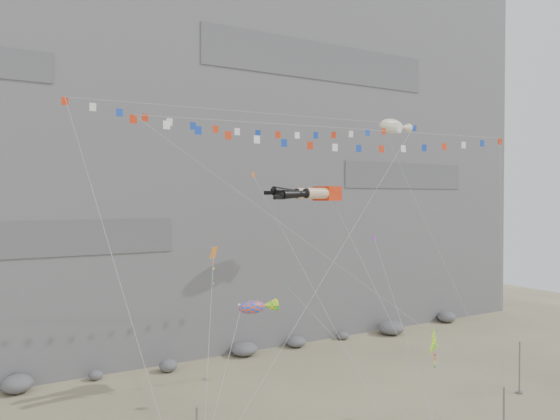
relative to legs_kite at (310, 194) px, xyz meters
name	(u,v)px	position (x,y,z in m)	size (l,w,h in m)	color
ground	(353,415)	(-0.05, -5.50, -15.71)	(120.00, 120.00, 0.00)	gray
cliff	(187,118)	(-0.05, 26.50, 9.29)	(80.00, 28.00, 50.00)	slate
talus_boulders	(244,349)	(-0.05, 11.50, -15.11)	(60.00, 3.00, 1.20)	slate
anchor_pole_right	(520,368)	(13.93, -8.72, -13.66)	(0.12, 0.12, 4.09)	slate
legs_kite	(310,194)	(0.00, 0.00, 0.00)	(6.64, 14.62, 20.67)	red
flag_banner_upper	(268,114)	(-2.22, 2.85, 6.47)	(30.75, 14.30, 28.60)	red
flag_banner_lower	(347,129)	(1.34, -2.98, 4.85)	(31.39, 5.59, 24.54)	red
harlequin_kite	(214,253)	(-9.24, -2.21, -4.05)	(5.41, 9.45, 15.12)	red
fish_windsock	(252,308)	(-8.13, -5.63, -7.20)	(7.77, 5.66, 11.62)	#E3400B
delta_kite	(435,343)	(4.08, -9.24, -10.29)	(4.33, 6.21, 8.32)	yellow
blimp_windsock	(392,127)	(12.16, 4.14, 6.51)	(4.57, 13.18, 25.21)	beige
small_kite_a	(257,182)	(-3.31, 2.77, 0.97)	(3.16, 14.70, 22.37)	#ED5A14
small_kite_b	(375,242)	(6.40, -0.31, -4.03)	(5.25, 12.35, 17.36)	purple
small_kite_c	(289,288)	(-3.16, -1.95, -6.95)	(4.52, 12.36, 15.18)	green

